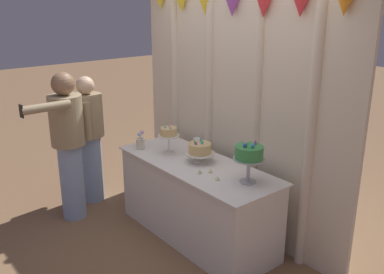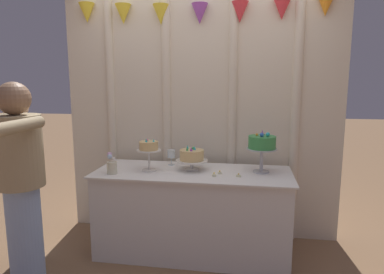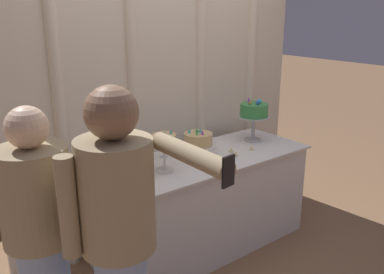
{
  "view_description": "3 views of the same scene",
  "coord_description": "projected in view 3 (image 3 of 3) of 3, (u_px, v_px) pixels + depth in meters",
  "views": [
    {
      "loc": [
        2.98,
        -2.36,
        2.33
      ],
      "look_at": [
        -0.25,
        0.24,
        0.97
      ],
      "focal_mm": 40.28,
      "sensor_mm": 36.0,
      "label": 1
    },
    {
      "loc": [
        0.49,
        -2.91,
        1.63
      ],
      "look_at": [
        -0.03,
        0.22,
        1.09
      ],
      "focal_mm": 32.29,
      "sensor_mm": 36.0,
      "label": 2
    },
    {
      "loc": [
        -1.94,
        -2.23,
        1.91
      ],
      "look_at": [
        -0.04,
        0.2,
        0.94
      ],
      "focal_mm": 38.56,
      "sensor_mm": 36.0,
      "label": 3
    }
  ],
  "objects": [
    {
      "name": "guest_man_pink_jacket",
      "position": [
        41.0,
        239.0,
        2.06
      ],
      "size": [
        0.47,
        0.47,
        1.49
      ],
      "color": "#93ADD6",
      "rests_on": "ground_plane"
    },
    {
      "name": "cake_display_leftmost",
      "position": [
        164.0,
        143.0,
        2.9
      ],
      "size": [
        0.22,
        0.22,
        0.31
      ],
      "color": "silver",
      "rests_on": "cake_table"
    },
    {
      "name": "wine_glass",
      "position": [
        163.0,
        144.0,
        3.2
      ],
      "size": [
        0.07,
        0.07,
        0.15
      ],
      "color": "silver",
      "rests_on": "cake_table"
    },
    {
      "name": "tealight_near_right",
      "position": [
        252.0,
        149.0,
        3.38
      ],
      "size": [
        0.04,
        0.04,
        0.03
      ],
      "color": "beige",
      "rests_on": "cake_table"
    },
    {
      "name": "tealight_far_left",
      "position": [
        235.0,
        155.0,
        3.24
      ],
      "size": [
        0.04,
        0.04,
        0.04
      ],
      "color": "beige",
      "rests_on": "cake_table"
    },
    {
      "name": "cake_display_rightmost",
      "position": [
        254.0,
        112.0,
        3.56
      ],
      "size": [
        0.27,
        0.27,
        0.38
      ],
      "color": "#B2B2B7",
      "rests_on": "cake_table"
    },
    {
      "name": "draped_curtain",
      "position": [
        169.0,
        76.0,
        3.4
      ],
      "size": [
        2.82,
        0.16,
        2.58
      ],
      "color": "beige",
      "rests_on": "ground_plane"
    },
    {
      "name": "tealight_near_left",
      "position": [
        231.0,
        151.0,
        3.33
      ],
      "size": [
        0.04,
        0.04,
        0.03
      ],
      "color": "beige",
      "rests_on": "cake_table"
    },
    {
      "name": "ground_plane",
      "position": [
        211.0,
        251.0,
        3.39
      ],
      "size": [
        24.0,
        24.0,
        0.0
      ],
      "primitive_type": "plane",
      "color": "#846042"
    },
    {
      "name": "guest_girl_blue_dress",
      "position": [
        120.0,
        239.0,
        1.92
      ],
      "size": [
        0.51,
        0.71,
        1.61
      ],
      "color": "#93ADD6",
      "rests_on": "ground_plane"
    },
    {
      "name": "cake_table",
      "position": [
        203.0,
        203.0,
        3.34
      ],
      "size": [
        1.79,
        0.69,
        0.79
      ],
      "color": "white",
      "rests_on": "ground_plane"
    },
    {
      "name": "cake_display_center",
      "position": [
        198.0,
        141.0,
        3.21
      ],
      "size": [
        0.29,
        0.29,
        0.23
      ],
      "color": "silver",
      "rests_on": "cake_table"
    },
    {
      "name": "flower_vase",
      "position": [
        139.0,
        178.0,
        2.65
      ],
      "size": [
        0.1,
        0.11,
        0.19
      ],
      "color": "beige",
      "rests_on": "cake_table"
    }
  ]
}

